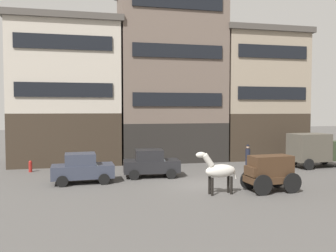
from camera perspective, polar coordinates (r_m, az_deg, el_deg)
The scene contains 11 objects.
ground_plane at distance 20.87m, azimuth 5.61°, elevation -9.69°, with size 120.00×120.00×0.00m, color #4C4947.
building_far_left at distance 30.81m, azimuth -16.28°, elevation 5.45°, with size 9.10×7.36×11.90m.
building_center_left at distance 31.60m, azimuth 0.21°, elevation 8.88°, with size 9.42×7.36×15.63m.
building_center_right at distance 34.26m, azimuth 14.15°, elevation 5.09°, with size 8.12×7.36×11.76m.
cargo_wagon at distance 19.70m, azimuth 16.56°, elevation -7.15°, with size 3.00×1.71×1.98m.
draft_horse at distance 18.46m, azimuth 8.45°, elevation -7.35°, with size 2.35×0.73×2.30m.
delivery_truck_near at distance 29.05m, azimuth 23.30°, elevation -3.52°, with size 4.45×2.36×2.62m.
sedan_dark at distance 21.72m, azimuth -14.07°, elevation -6.82°, with size 3.79×2.05×1.83m.
sedan_light at distance 22.97m, azimuth -2.87°, elevation -6.21°, with size 3.78×2.03×1.83m.
pedestrian_officer at distance 27.09m, azimuth 13.13°, elevation -4.75°, with size 0.47×0.47×1.79m.
fire_hydrant_curbside at distance 26.65m, azimuth -21.92°, elevation -6.21°, with size 0.24×0.24×0.83m.
Camera 1 is at (-6.24, -19.40, 4.53)m, focal length 36.64 mm.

